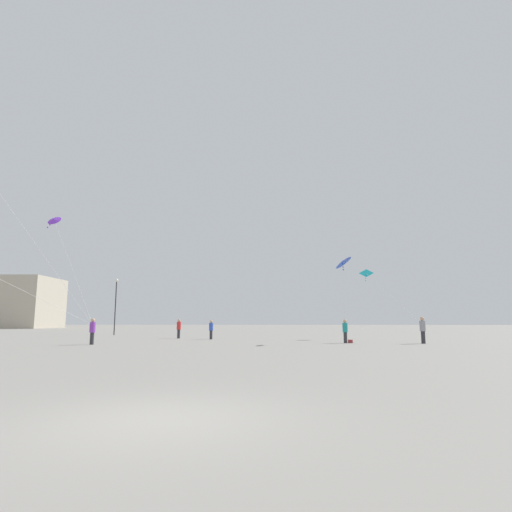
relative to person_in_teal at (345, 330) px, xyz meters
name	(u,v)px	position (x,y,z in m)	size (l,w,h in m)	color
ground_plane	(156,421)	(-6.25, -23.77, -0.92)	(300.00, 300.00, 0.00)	gray
person_in_teal	(345,330)	(0.00, 0.00, 0.00)	(0.36, 0.36, 1.67)	#2D2D33
person_in_red	(179,328)	(-13.89, 6.88, 0.03)	(0.38, 0.38, 1.73)	#2D2D33
person_in_blue	(211,329)	(-10.67, 5.37, -0.02)	(0.35, 0.35, 1.63)	#2D2D33
person_in_grey	(423,329)	(5.35, -0.20, 0.10)	(0.40, 0.40, 1.85)	#2D2D33
person_in_purple	(92,330)	(-17.21, -3.07, 0.04)	(0.38, 0.38, 1.74)	#2D2D33
kite_cobalt_diamond	(343,262)	(0.07, 0.63, 5.00)	(1.58, 1.69, 5.11)	blue
kite_cyan_delta	(368,275)	(3.23, 7.87, 4.81)	(2.69, 8.76, 4.86)	#1EB2C6
kite_violet_diamond	(54,221)	(-21.20, -1.80, 7.95)	(4.55, 1.71, 8.04)	purple
building_left_hall	(17,303)	(-61.25, 54.32, 4.38)	(16.02, 14.84, 10.60)	#B2A893
lamppost_east	(116,298)	(-23.23, 14.89, 3.14)	(0.36, 0.36, 6.25)	#2D2D30
handbag_beside_flyer	(350,341)	(0.35, 0.10, -0.80)	(0.32, 0.14, 0.24)	maroon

